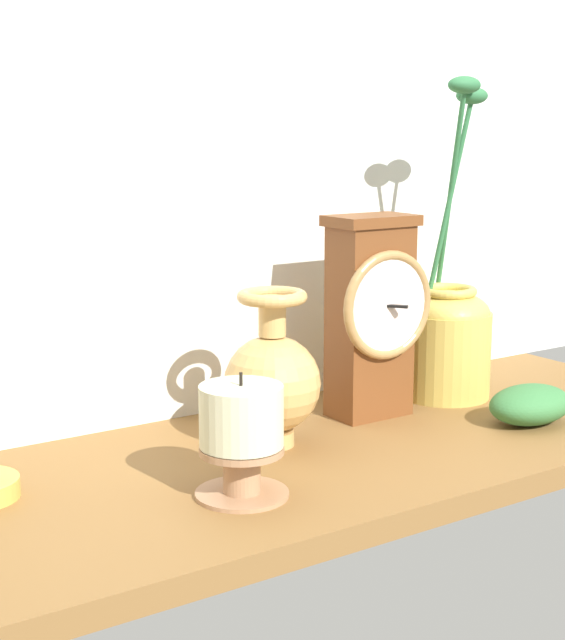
% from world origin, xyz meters
% --- Properties ---
extents(ground_plane, '(1.00, 0.36, 0.02)m').
position_xyz_m(ground_plane, '(0.00, 0.00, -0.01)').
color(ground_plane, brown).
extents(back_wall, '(1.20, 0.02, 0.65)m').
position_xyz_m(back_wall, '(0.00, 0.18, 0.33)').
color(back_wall, silver).
rests_on(back_wall, ground_plane).
extents(mantel_clock, '(0.12, 0.08, 0.23)m').
position_xyz_m(mantel_clock, '(0.11, 0.06, 0.12)').
color(mantel_clock, brown).
rests_on(mantel_clock, ground_plane).
extents(brass_vase_bulbous, '(0.10, 0.10, 0.16)m').
position_xyz_m(brass_vase_bulbous, '(-0.04, 0.03, 0.07)').
color(brass_vase_bulbous, tan).
rests_on(brass_vase_bulbous, ground_plane).
extents(brass_vase_jar, '(0.11, 0.11, 0.38)m').
position_xyz_m(brass_vase_jar, '(0.24, 0.07, 0.08)').
color(brass_vase_jar, '#CEB451').
rests_on(brass_vase_jar, ground_plane).
extents(pillar_candle_front, '(0.09, 0.09, 0.11)m').
position_xyz_m(pillar_candle_front, '(-0.14, -0.07, 0.06)').
color(pillar_candle_front, '#AC7E59').
rests_on(pillar_candle_front, ground_plane).
extents(ivy_sprig, '(0.11, 0.07, 0.04)m').
position_xyz_m(ivy_sprig, '(0.24, -0.06, 0.02)').
color(ivy_sprig, '#38763D').
rests_on(ivy_sprig, ground_plane).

